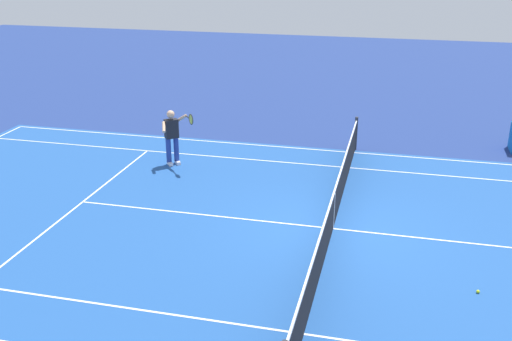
{
  "coord_description": "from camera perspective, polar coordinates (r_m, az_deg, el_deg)",
  "views": [
    {
      "loc": [
        -1.24,
        12.56,
        6.24
      ],
      "look_at": [
        2.07,
        -0.96,
        0.9
      ],
      "focal_mm": 42.07,
      "sensor_mm": 36.0,
      "label": 1
    }
  ],
  "objects": [
    {
      "name": "court_line_markings",
      "position": [
        14.07,
        7.31,
        -5.49
      ],
      "size": [
        23.85,
        11.05,
        0.01
      ],
      "color": "white",
      "rests_on": "ground_plane"
    },
    {
      "name": "tennis_player_near",
      "position": [
        17.79,
        -7.96,
        3.41
      ],
      "size": [
        1.09,
        0.74,
        1.7
      ],
      "color": "navy",
      "rests_on": "ground_plane"
    },
    {
      "name": "tennis_net",
      "position": [
        13.86,
        7.4,
        -3.68
      ],
      "size": [
        0.1,
        11.7,
        1.08
      ],
      "color": "#2D2D33",
      "rests_on": "ground_plane"
    },
    {
      "name": "court_slab",
      "position": [
        14.07,
        7.31,
        -5.5
      ],
      "size": [
        24.2,
        11.4,
        0.0
      ],
      "primitive_type": "cube",
      "color": "#1E4C93",
      "rests_on": "ground_plane"
    },
    {
      "name": "tennis_ball",
      "position": [
        12.31,
        20.36,
        -10.74
      ],
      "size": [
        0.07,
        0.07,
        0.07
      ],
      "primitive_type": "sphere",
      "color": "#CCE01E",
      "rests_on": "ground_plane"
    },
    {
      "name": "ground_plane",
      "position": [
        14.07,
        7.31,
        -5.5
      ],
      "size": [
        60.0,
        60.0,
        0.0
      ],
      "primitive_type": "plane",
      "color": "navy"
    }
  ]
}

